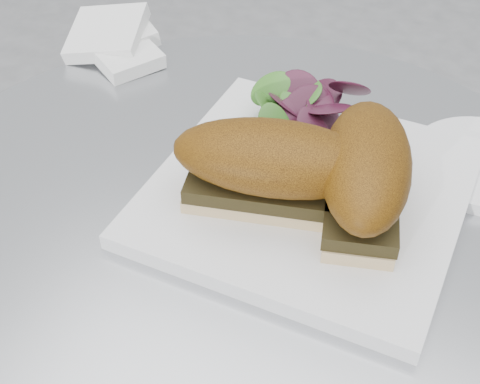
# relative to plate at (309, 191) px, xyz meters

# --- Properties ---
(table) EXTENTS (0.70, 0.70, 0.73)m
(table) POSITION_rel_plate_xyz_m (-0.05, -0.06, -0.25)
(table) COLOR #B5B8BD
(table) RESTS_ON ground
(plate) EXTENTS (0.28, 0.28, 0.02)m
(plate) POSITION_rel_plate_xyz_m (0.00, 0.00, 0.00)
(plate) COLOR white
(plate) RESTS_ON table
(sandwich_left) EXTENTS (0.20, 0.12, 0.08)m
(sandwich_left) POSITION_rel_plate_xyz_m (-0.02, -0.04, 0.05)
(sandwich_left) COLOR #D9B387
(sandwich_left) RESTS_ON plate
(sandwich_right) EXTENTS (0.12, 0.18, 0.08)m
(sandwich_right) POSITION_rel_plate_xyz_m (0.05, -0.01, 0.05)
(sandwich_right) COLOR #D9B387
(sandwich_right) RESTS_ON plate
(salad) EXTENTS (0.12, 0.12, 0.05)m
(salad) POSITION_rel_plate_xyz_m (-0.04, 0.08, 0.03)
(salad) COLOR #397C28
(salad) RESTS_ON plate
(napkin) EXTENTS (0.12, 0.12, 0.02)m
(napkin) POSITION_rel_plate_xyz_m (-0.31, 0.14, 0.00)
(napkin) COLOR white
(napkin) RESTS_ON table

